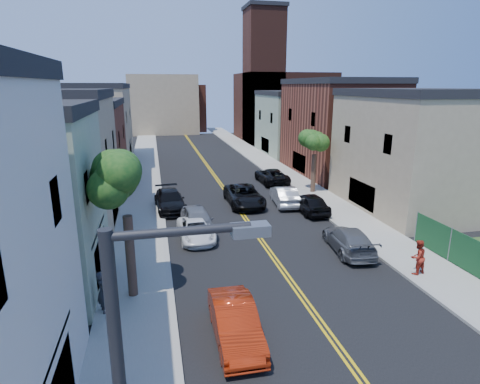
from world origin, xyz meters
TOP-DOWN VIEW (x-y plane):
  - sidewalk_left at (-7.90, 40.00)m, footprint 3.20×100.00m
  - sidewalk_right at (7.90, 40.00)m, footprint 3.20×100.00m
  - curb_left at (-6.15, 40.00)m, footprint 0.30×100.00m
  - curb_right at (6.15, 40.00)m, footprint 0.30×100.00m
  - bldg_left_tan_near at (-14.00, 25.00)m, footprint 9.00×10.00m
  - bldg_left_brick at (-14.00, 36.00)m, footprint 9.00×12.00m
  - bldg_left_tan_far at (-14.00, 50.00)m, footprint 9.00×16.00m
  - bldg_right_tan at (14.00, 24.00)m, footprint 9.00×12.00m
  - bldg_right_brick at (14.00, 38.00)m, footprint 9.00×14.00m
  - bldg_right_palegrn at (14.00, 52.00)m, footprint 9.00×12.00m
  - church at (16.33, 67.07)m, footprint 16.20×14.20m
  - backdrop_left at (-4.00, 82.00)m, footprint 14.00×8.00m
  - backdrop_center at (0.00, 86.00)m, footprint 10.00×8.00m
  - tree_left_mid at (-7.88, 14.01)m, footprint 5.20×5.20m
  - tree_right_far at (7.92, 30.01)m, footprint 4.40×4.40m
  - red_sedan at (-3.80, 9.74)m, footprint 1.70×4.73m
  - white_pickup at (-4.15, 20.77)m, footprint 2.32×4.72m
  - grey_car_left at (-3.88, 22.07)m, footprint 2.28×5.07m
  - black_car_left at (-5.50, 27.61)m, footprint 2.61×5.63m
  - grey_car_right at (4.74, 16.79)m, footprint 2.67×5.32m
  - black_car_right at (5.34, 24.45)m, footprint 2.00×4.77m
  - silver_car_right at (4.07, 26.96)m, footprint 2.25×5.04m
  - dark_car_right_far at (5.26, 34.67)m, footprint 2.64×5.56m
  - black_suv_lane at (0.71, 27.62)m, footprint 2.78×5.97m
  - pedestrian_left at (-9.10, 12.74)m, footprint 0.68×0.82m
  - pedestrian_right at (6.70, 12.98)m, footprint 1.04×0.88m

SIDE VIEW (x-z plane):
  - sidewalk_left at x=-7.90m, z-range 0.00..0.15m
  - sidewalk_right at x=7.90m, z-range 0.00..0.15m
  - curb_left at x=-6.15m, z-range 0.00..0.15m
  - curb_right at x=6.15m, z-range 0.00..0.15m
  - white_pickup at x=-4.15m, z-range 0.00..1.29m
  - grey_car_right at x=4.74m, z-range 0.00..1.48m
  - dark_car_right_far at x=5.26m, z-range 0.00..1.53m
  - red_sedan at x=-3.80m, z-range 0.00..1.55m
  - black_car_left at x=-5.50m, z-range 0.00..1.59m
  - silver_car_right at x=4.07m, z-range 0.00..1.61m
  - black_car_right at x=5.34m, z-range 0.00..1.61m
  - black_suv_lane at x=0.71m, z-range 0.00..1.65m
  - grey_car_left at x=-3.88m, z-range 0.00..1.69m
  - pedestrian_right at x=6.70m, z-range 0.15..2.04m
  - pedestrian_left at x=-9.10m, z-range 0.15..2.08m
  - bldg_left_brick at x=-14.00m, z-range 0.00..8.00m
  - bldg_right_palegrn at x=14.00m, z-range 0.00..8.50m
  - bldg_left_tan_near at x=-14.00m, z-range 0.00..9.00m
  - bldg_right_tan at x=14.00m, z-range 0.00..9.00m
  - bldg_left_tan_far at x=-14.00m, z-range 0.00..9.50m
  - bldg_right_brick at x=14.00m, z-range 0.00..10.00m
  - backdrop_center at x=0.00m, z-range 0.00..10.00m
  - tree_right_far at x=7.92m, z-range 1.74..9.77m
  - backdrop_left at x=-4.00m, z-range 0.00..12.00m
  - tree_left_mid at x=-7.88m, z-range 1.94..11.23m
  - church at x=16.33m, z-range -4.06..18.54m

